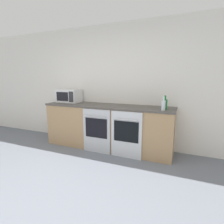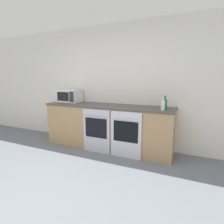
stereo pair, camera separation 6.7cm
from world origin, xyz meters
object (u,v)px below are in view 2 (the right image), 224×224
Objects in this scene: microwave at (69,96)px; bottle_clear at (163,105)px; oven_left at (96,131)px; oven_right at (126,135)px; bottle_green at (165,104)px.

microwave reaches higher than bottle_clear.
oven_left is 0.62m from oven_right.
oven_left is 1.39m from bottle_green.
oven_left is at bearing -174.43° from bottle_clear.
microwave is 2.18m from bottle_clear.
oven_right is 3.66× the size of bottle_clear.
bottle_clear is at bearing -7.51° from microwave.
oven_left is at bearing -169.20° from bottle_green.
microwave reaches higher than bottle_green.
bottle_green is at bearing 10.80° from oven_left.
bottle_green is at bearing -4.42° from microwave.
microwave is 2.13× the size of bottle_green.
microwave is at bearing 156.35° from oven_left.
microwave reaches higher than oven_right.
oven_left is 1.19m from microwave.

